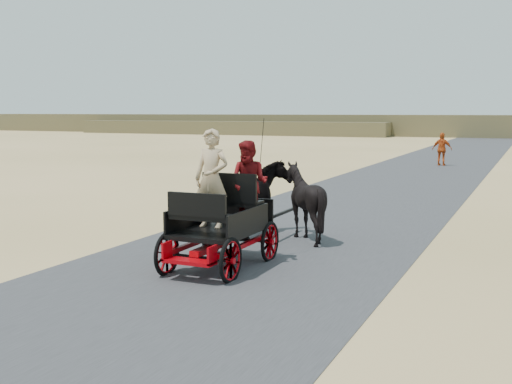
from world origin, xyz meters
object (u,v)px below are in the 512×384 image
at_px(horse_left, 259,199).
at_px(horse_right, 304,202).
at_px(carriage, 221,248).
at_px(pedestrian, 442,149).

bearing_deg(horse_left, horse_right, -180.00).
distance_m(carriage, horse_right, 3.09).
relative_size(horse_right, pedestrian, 0.98).
bearing_deg(pedestrian, horse_left, 90.76).
bearing_deg(horse_right, horse_left, 0.00).
bearing_deg(horse_right, carriage, 79.61).
distance_m(carriage, pedestrian, 24.20).
height_order(horse_left, horse_right, horse_right).
xyz_separation_m(horse_left, pedestrian, (1.18, 21.19, 0.02)).
bearing_deg(carriage, horse_right, 79.61).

